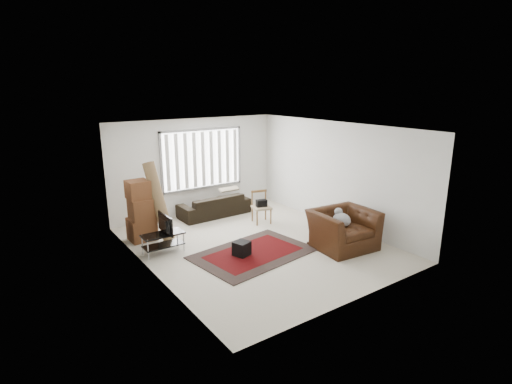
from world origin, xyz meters
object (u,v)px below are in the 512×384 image
Objects in this scene: armchair at (343,227)px; sofa at (214,202)px; side_chair at (261,206)px; moving_boxes at (141,213)px; tv_stand at (163,239)px.

sofa is at bearing 114.13° from armchair.
moving_boxes is at bearing -176.40° from side_chair.
moving_boxes is 3.11m from side_chair.
sofa is 1.40× the size of armchair.
side_chair reaches higher than sofa.
moving_boxes is (-0.10, 1.04, 0.35)m from tv_stand.
armchair is (3.45, -2.04, 0.17)m from tv_stand.
sofa reaches higher than tv_stand.
side_chair reaches higher than tv_stand.
side_chair is at bearing 119.22° from sofa.
moving_boxes is 2.41m from sofa.
moving_boxes is 1.00× the size of armchair.
side_chair is 2.50m from armchair.
side_chair is at bearing 107.39° from armchair.
sofa is at bearing 15.23° from moving_boxes.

